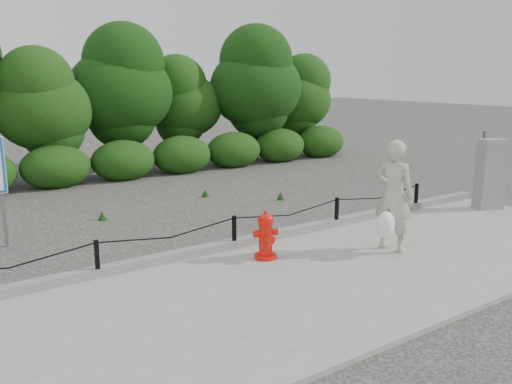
{
  "coord_description": "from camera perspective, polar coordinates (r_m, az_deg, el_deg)",
  "views": [
    {
      "loc": [
        -5.02,
        -7.85,
        3.17
      ],
      "look_at": [
        0.62,
        0.2,
        1.0
      ],
      "focal_mm": 38.0,
      "sensor_mm": 36.0,
      "label": 1
    }
  ],
  "objects": [
    {
      "name": "pedestrian",
      "position": [
        9.75,
        14.27,
        -0.57
      ],
      "size": [
        0.85,
        0.82,
        1.97
      ],
      "rotation": [
        0.0,
        0.0,
        1.85
      ],
      "color": "#B2AC98",
      "rests_on": "sidewalk"
    },
    {
      "name": "fire_hydrant",
      "position": [
        9.17,
        1.04,
        -4.68
      ],
      "size": [
        0.46,
        0.48,
        0.82
      ],
      "rotation": [
        0.0,
        0.0,
        -0.23
      ],
      "color": "red",
      "rests_on": "sidewalk"
    },
    {
      "name": "ground",
      "position": [
        9.84,
        -2.29,
        -6.35
      ],
      "size": [
        90.0,
        90.0,
        0.0
      ],
      "primitive_type": "plane",
      "color": "#2D2B28",
      "rests_on": "ground"
    },
    {
      "name": "chain_barrier",
      "position": [
        9.71,
        -2.31,
        -3.79
      ],
      "size": [
        10.06,
        0.06,
        0.6
      ],
      "color": "black",
      "rests_on": "sidewalk"
    },
    {
      "name": "sidewalk",
      "position": [
        8.32,
        5.29,
        -9.7
      ],
      "size": [
        14.0,
        4.0,
        0.08
      ],
      "primitive_type": "cube",
      "color": "gray",
      "rests_on": "ground"
    },
    {
      "name": "treeline",
      "position": [
        17.68,
        -17.31,
        10.01
      ],
      "size": [
        20.15,
        3.89,
        4.88
      ],
      "color": "black",
      "rests_on": "ground"
    },
    {
      "name": "utility_cabinet",
      "position": [
        13.55,
        23.43,
        1.73
      ],
      "size": [
        0.7,
        0.54,
        1.79
      ],
      "rotation": [
        0.0,
        0.0,
        -0.34
      ],
      "color": "#9B9B9E",
      "rests_on": "sidewalk"
    },
    {
      "name": "curb",
      "position": [
        9.84,
        -2.46,
        -5.44
      ],
      "size": [
        14.0,
        0.22,
        0.14
      ],
      "primitive_type": "cube",
      "color": "slate",
      "rests_on": "sidewalk"
    }
  ]
}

